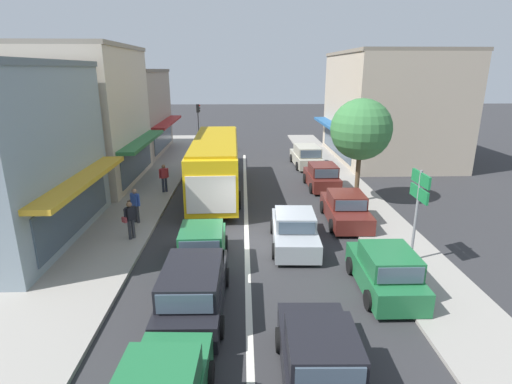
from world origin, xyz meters
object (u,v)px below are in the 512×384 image
at_px(hatchback_adjacent_lane_lead, 202,247).
at_px(parked_sedan_kerb_second, 345,209).
at_px(parked_hatchback_kerb_front, 386,272).
at_px(sedan_queue_gap_filler, 321,363).
at_px(wagon_behind_bus_mid, 193,289).
at_px(city_bus, 216,162).
at_px(pedestrian_with_handbag_near, 135,203).
at_px(sedan_adjacent_lane_trail, 294,230).
at_px(street_tree_right, 361,130).
at_px(pedestrian_browsing_midblock, 130,218).
at_px(parked_hatchback_kerb_third, 322,177).
at_px(pedestrian_far_walker, 164,176).
at_px(parked_wagon_kerb_rear, 306,156).
at_px(traffic_light_downstreet, 198,120).
at_px(directional_road_sign, 419,195).

xyz_separation_m(hatchback_adjacent_lane_lead, parked_sedan_kerb_second, (6.37, 4.14, -0.05)).
bearing_deg(parked_hatchback_kerb_front, sedan_queue_gap_filler, -125.27).
distance_m(hatchback_adjacent_lane_lead, wagon_behind_bus_mid, 3.00).
bearing_deg(parked_sedan_kerb_second, city_bus, 142.15).
relative_size(city_bus, pedestrian_with_handbag_near, 6.69).
height_order(sedan_adjacent_lane_trail, parked_sedan_kerb_second, same).
distance_m(city_bus, street_tree_right, 8.30).
xyz_separation_m(parked_sedan_kerb_second, street_tree_right, (1.31, 2.83, 3.34)).
bearing_deg(pedestrian_with_handbag_near, city_bus, 55.92).
relative_size(pedestrian_with_handbag_near, pedestrian_browsing_midblock, 1.00).
bearing_deg(parked_hatchback_kerb_third, sedan_queue_gap_filler, -100.97).
bearing_deg(sedan_queue_gap_filler, parked_hatchback_kerb_third, 79.03).
bearing_deg(pedestrian_far_walker, parked_wagon_kerb_rear, 35.90).
distance_m(wagon_behind_bus_mid, pedestrian_far_walker, 12.32).
bearing_deg(sedan_adjacent_lane_trail, parked_hatchback_kerb_front, -55.62).
xyz_separation_m(city_bus, parked_hatchback_kerb_third, (6.39, 0.72, -1.17)).
bearing_deg(parked_wagon_kerb_rear, traffic_light_downstreet, 148.95).
xyz_separation_m(hatchback_adjacent_lane_lead, street_tree_right, (7.67, 6.98, 3.29)).
height_order(wagon_behind_bus_mid, pedestrian_far_walker, pedestrian_far_walker).
xyz_separation_m(hatchback_adjacent_lane_lead, parked_wagon_kerb_rear, (6.29, 15.68, 0.04)).
distance_m(sedan_queue_gap_filler, pedestrian_with_handbag_near, 12.24).
height_order(sedan_adjacent_lane_trail, street_tree_right, street_tree_right).
distance_m(parked_hatchback_kerb_third, parked_wagon_kerb_rear, 5.83).
bearing_deg(city_bus, wagon_behind_bus_mid, -89.69).
relative_size(hatchback_adjacent_lane_lead, pedestrian_far_walker, 2.29).
distance_m(street_tree_right, pedestrian_far_walker, 11.28).
bearing_deg(parked_hatchback_kerb_third, wagon_behind_bus_mid, -116.20).
relative_size(parked_wagon_kerb_rear, directional_road_sign, 1.27).
bearing_deg(hatchback_adjacent_lane_lead, pedestrian_far_walker, 108.84).
relative_size(hatchback_adjacent_lane_lead, sedan_queue_gap_filler, 0.88).
bearing_deg(pedestrian_with_handbag_near, pedestrian_browsing_midblock, -81.85).
xyz_separation_m(city_bus, traffic_light_downstreet, (-2.17, 11.67, 0.97)).
bearing_deg(parked_wagon_kerb_rear, street_tree_right, -80.97).
bearing_deg(city_bus, street_tree_right, -15.58).
distance_m(hatchback_adjacent_lane_lead, traffic_light_downstreet, 21.03).
height_order(directional_road_sign, pedestrian_with_handbag_near, directional_road_sign).
relative_size(city_bus, parked_hatchback_kerb_front, 2.94).
xyz_separation_m(street_tree_right, pedestrian_browsing_midblock, (-10.87, -4.79, -2.94)).
xyz_separation_m(hatchback_adjacent_lane_lead, sedan_adjacent_lane_trail, (3.61, 1.60, -0.05)).
distance_m(hatchback_adjacent_lane_lead, parked_wagon_kerb_rear, 16.90).
bearing_deg(city_bus, parked_hatchback_kerb_front, -61.13).
bearing_deg(sedan_queue_gap_filler, wagon_behind_bus_mid, 135.64).
bearing_deg(parked_sedan_kerb_second, parked_hatchback_kerb_front, -92.25).
height_order(parked_sedan_kerb_second, pedestrian_browsing_midblock, pedestrian_browsing_midblock).
bearing_deg(parked_hatchback_kerb_third, street_tree_right, -65.08).
height_order(sedan_queue_gap_filler, pedestrian_browsing_midblock, pedestrian_browsing_midblock).
bearing_deg(sedan_queue_gap_filler, street_tree_right, 71.33).
height_order(sedan_queue_gap_filler, pedestrian_far_walker, pedestrian_far_walker).
relative_size(traffic_light_downstreet, pedestrian_with_handbag_near, 2.58).
bearing_deg(parked_hatchback_kerb_front, city_bus, 118.87).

